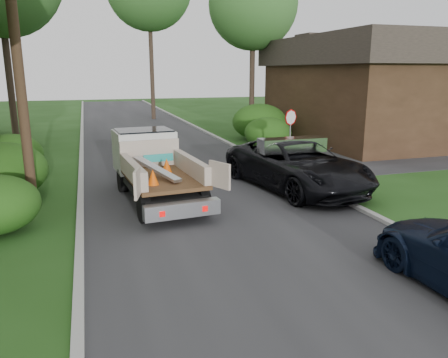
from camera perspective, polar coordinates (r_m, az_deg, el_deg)
ground at (r=10.76m, az=4.24°, el=-8.85°), size 120.00×120.00×0.00m
road at (r=20.00m, az=-6.34°, el=1.85°), size 8.00×90.00×0.02m
side_street at (r=24.41m, az=23.05°, el=3.00°), size 16.00×7.00×0.02m
curb_left at (r=19.64m, az=-18.15°, el=1.17°), size 0.20×90.00×0.12m
curb_right at (r=21.14m, az=4.63°, el=2.69°), size 0.20×90.00×0.12m
stop_sign at (r=20.41m, az=8.67°, el=7.06°), size 0.71×0.32×2.48m
utility_pole at (r=14.33m, az=-25.60°, el=16.68°), size 2.42×1.25×10.00m
house_right at (r=28.62m, az=18.70°, el=11.20°), size 9.72×12.96×6.20m
hedge_left_b at (r=16.28m, az=-26.89°, el=0.97°), size 2.86×2.86×1.87m
hedge_left_c at (r=19.73m, az=-26.18°, el=2.83°), size 2.60×2.60×1.70m
hedge_right_a at (r=24.39m, az=5.75°, el=6.05°), size 2.60×2.60×1.70m
hedge_right_b at (r=27.37m, az=4.65°, el=7.47°), size 3.38×3.38×2.21m
tree_right_far at (r=31.58m, az=3.83°, el=21.75°), size 6.00×6.00×11.50m
flatbed_truck at (r=15.04m, az=-9.49°, el=2.24°), size 2.83×5.83×2.14m
black_pickup at (r=15.95m, az=9.48°, el=1.84°), size 3.92×6.70×1.75m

